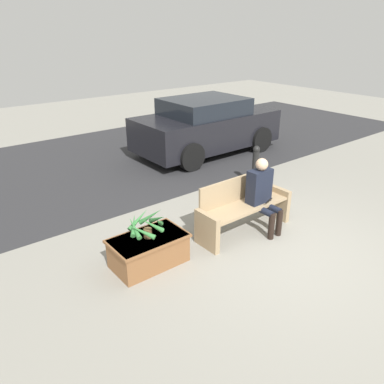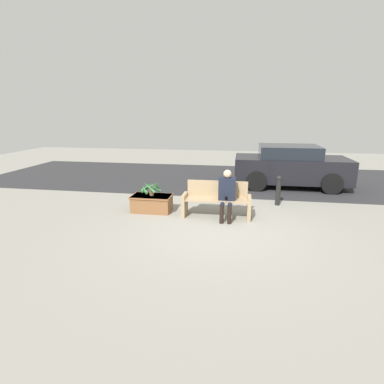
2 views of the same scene
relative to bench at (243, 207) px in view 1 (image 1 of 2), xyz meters
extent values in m
plane|color=gray|center=(0.08, -0.88, -0.44)|extent=(30.00, 30.00, 0.00)
cube|color=#2D2D30|center=(0.08, 4.79, -0.44)|extent=(20.00, 6.00, 0.01)
cube|color=tan|center=(-0.84, -0.06, -0.15)|extent=(0.09, 0.52, 0.59)
cube|color=tan|center=(0.84, -0.06, -0.15)|extent=(0.09, 0.52, 0.59)
cube|color=tan|center=(0.00, -0.06, 0.03)|extent=(1.59, 0.48, 0.04)
cube|color=tan|center=(0.00, 0.18, 0.27)|extent=(1.59, 0.04, 0.43)
cube|color=black|center=(0.27, -0.10, 0.34)|extent=(0.43, 0.22, 0.58)
sphere|color=tan|center=(0.27, -0.12, 0.73)|extent=(0.20, 0.20, 0.20)
cylinder|color=black|center=(0.17, -0.30, 0.00)|extent=(0.11, 0.41, 0.11)
cylinder|color=black|center=(0.36, -0.30, 0.00)|extent=(0.11, 0.41, 0.11)
cylinder|color=black|center=(0.17, -0.50, -0.21)|extent=(0.10, 0.10, 0.46)
cylinder|color=black|center=(0.36, -0.50, -0.21)|extent=(0.10, 0.10, 0.46)
cube|color=black|center=(0.27, -0.33, 0.15)|extent=(0.07, 0.09, 0.12)
cube|color=brown|center=(-1.80, 0.13, -0.22)|extent=(1.06, 0.61, 0.45)
cube|color=brown|center=(-1.80, 0.13, -0.01)|extent=(1.11, 0.66, 0.04)
cylinder|color=brown|center=(-1.80, 0.13, 0.08)|extent=(0.12, 0.12, 0.14)
cone|color=#387F3D|center=(-1.62, 0.13, 0.25)|extent=(0.08, 0.39, 0.27)
cone|color=#387F3D|center=(-1.68, 0.24, 0.27)|extent=(0.30, 0.33, 0.30)
cone|color=#387F3D|center=(-1.84, 0.31, 0.24)|extent=(0.40, 0.16, 0.25)
cone|color=#387F3D|center=(-1.96, 0.24, 0.22)|extent=(0.29, 0.38, 0.20)
cone|color=#387F3D|center=(-1.99, 0.17, 0.21)|extent=(0.15, 0.41, 0.20)
cone|color=#387F3D|center=(-1.96, 0.02, 0.21)|extent=(0.29, 0.38, 0.20)
cone|color=#387F3D|center=(-1.81, -0.02, 0.28)|extent=(0.36, 0.10, 0.32)
cone|color=#387F3D|center=(-1.68, 0.02, 0.26)|extent=(0.31, 0.33, 0.29)
cube|color=black|center=(2.39, 3.74, 0.21)|extent=(3.99, 1.80, 0.86)
cube|color=black|center=(2.29, 3.74, 0.86)|extent=(2.07, 1.66, 0.43)
cylinder|color=black|center=(3.62, 2.84, -0.09)|extent=(0.70, 0.18, 0.70)
cylinder|color=black|center=(3.62, 4.64, -0.09)|extent=(0.70, 0.18, 0.70)
cylinder|color=black|center=(1.15, 2.84, -0.09)|extent=(0.70, 0.18, 0.70)
cylinder|color=black|center=(1.15, 4.64, -0.09)|extent=(0.70, 0.18, 0.70)
cylinder|color=black|center=(1.71, 1.29, -0.06)|extent=(0.14, 0.14, 0.77)
sphere|color=black|center=(1.71, 1.29, 0.37)|extent=(0.15, 0.15, 0.15)
camera|label=1|loc=(-4.20, -3.92, 2.77)|focal=35.00mm
camera|label=2|loc=(0.59, -7.51, 2.22)|focal=28.00mm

